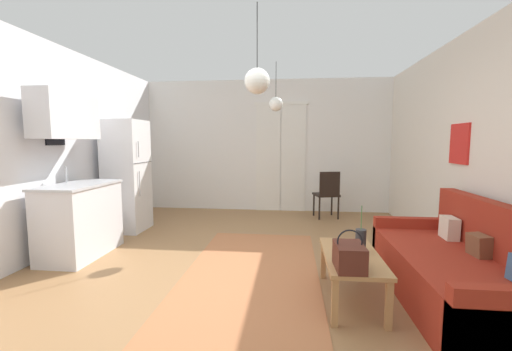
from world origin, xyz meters
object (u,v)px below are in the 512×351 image
Objects in this scene: refrigerator at (127,176)px; pendant_lamp_near at (257,81)px; couch at (461,272)px; handbag at (349,256)px; pendant_lamp_far at (276,104)px; accent_chair at (327,192)px; bamboo_vase at (361,240)px; coffee_table at (351,261)px.

refrigerator is 2.17× the size of pendant_lamp_near.
couch is 2.50m from pendant_lamp_near.
couch is 6.03× the size of handbag.
handbag is 3.88m from refrigerator.
handbag is (-1.04, -0.40, 0.25)m from couch.
pendant_lamp_near is (2.29, -1.85, 1.10)m from refrigerator.
pendant_lamp_far is at bearing 105.08° from handbag.
accent_chair is at bearing 41.87° from pendant_lamp_far.
refrigerator reaches higher than bamboo_vase.
bamboo_vase is at bearing -30.40° from refrigerator.
coffee_table is at bearing -32.34° from refrigerator.
accent_chair is (0.13, 3.16, 0.13)m from coffee_table.
handbag is 0.36× the size of accent_chair.
refrigerator is at bearing 5.86° from accent_chair.
handbag is 3.14m from pendant_lamp_far.
refrigerator is (-3.08, 2.34, 0.36)m from handbag.
bamboo_vase is at bearing -3.49° from pendant_lamp_near.
refrigerator is at bearing 141.08° from pendant_lamp_near.
couch is 4.51× the size of bamboo_vase.
couch is at bearing 3.48° from coffee_table.
bamboo_vase reaches higher than coffee_table.
pendant_lamp_near reaches higher than couch.
pendant_lamp_near is (-0.79, 0.49, 1.46)m from handbag.
pendant_lamp_far is at bearing 111.79° from bamboo_vase.
couch reaches higher than coffee_table.
accent_chair is 1.15× the size of pendant_lamp_far.
accent_chair is 1.09× the size of pendant_lamp_near.
bamboo_vase is (0.09, 0.09, 0.16)m from coffee_table.
couch is 2.37× the size of pendant_lamp_near.
coffee_table is at bearing 76.39° from handbag.
pendant_lamp_near reaches higher than refrigerator.
handbag is 3.51m from accent_chair.
handbag is at bearing -103.61° from coffee_table.
pendant_lamp_near reaches higher than coffee_table.
pendant_lamp_far is at bearing 28.28° from accent_chair.
coffee_table is 0.38m from handbag.
couch is 2.50× the size of pendant_lamp_far.
pendant_lamp_near is (-0.99, -3.01, 1.49)m from accent_chair.
accent_chair is (3.29, 1.16, -0.39)m from refrigerator.
bamboo_vase is at bearing 44.22° from coffee_table.
coffee_table is 1.84m from pendant_lamp_near.
pendant_lamp_far is (-1.76, 2.27, 1.74)m from couch.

